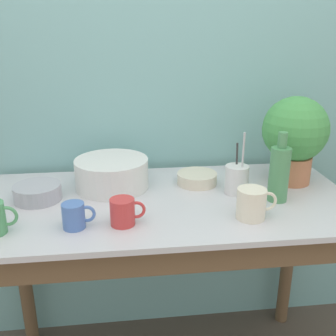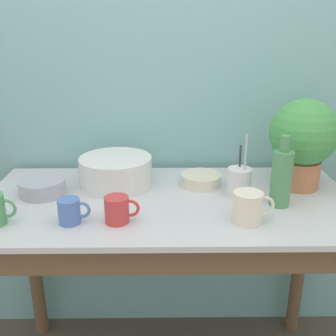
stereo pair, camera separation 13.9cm
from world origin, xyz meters
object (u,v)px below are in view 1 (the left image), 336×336
bowl_wash_large (112,173)px  bowl_small_steel (38,192)px  mug_cream (252,204)px  mug_red (123,212)px  potted_plant (295,135)px  utensil_cup (237,179)px  mug_blue (75,216)px  bottle_tall (279,173)px  bowl_small_cream (197,178)px

bowl_wash_large → bowl_small_steel: 0.28m
bowl_wash_large → mug_cream: (0.46, -0.32, -0.01)m
mug_cream → bowl_small_steel: (-0.72, 0.23, -0.02)m
mug_red → bowl_small_steel: size_ratio=0.66×
potted_plant → utensil_cup: bearing=-160.6°
mug_blue → potted_plant: bearing=19.6°
potted_plant → bowl_small_steel: bearing=-176.2°
potted_plant → bottle_tall: bearing=-125.6°
bowl_wash_large → bowl_small_steel: bowl_wash_large is taller
mug_blue → mug_red: bearing=1.8°
potted_plant → bowl_wash_large: 0.73m
mug_cream → utensil_cup: 0.21m
bottle_tall → mug_red: bearing=-167.7°
mug_red → bowl_small_steel: mug_red is taller
bottle_tall → bowl_small_cream: size_ratio=1.60×
potted_plant → bowl_small_cream: 0.42m
utensil_cup → mug_cream: bearing=-92.3°
bottle_tall → mug_red: (-0.55, -0.12, -0.06)m
utensil_cup → potted_plant: bearing=19.4°
potted_plant → bottle_tall: 0.23m
bowl_wash_large → mug_red: (0.04, -0.31, -0.01)m
potted_plant → mug_cream: size_ratio=2.57×
bowl_small_steel → utensil_cup: utensil_cup is taller
bowl_wash_large → mug_blue: 0.34m
bottle_tall → mug_red: bottle_tall is taller
potted_plant → mug_red: bearing=-156.8°
bowl_wash_large → mug_red: 0.32m
bowl_small_steel → utensil_cup: bearing=-1.7°
bowl_wash_large → mug_cream: bearing=-34.8°
bottle_tall → bowl_small_cream: (-0.26, 0.19, -0.08)m
potted_plant → bowl_wash_large: bearing=178.1°
bowl_small_cream → utensil_cup: 0.17m
mug_blue → bottle_tall: bearing=10.1°
potted_plant → mug_blue: (-0.82, -0.29, -0.15)m
mug_red → utensil_cup: size_ratio=0.47×
mug_blue → utensil_cup: 0.61m
bowl_small_cream → bottle_tall: bearing=-36.5°
bowl_wash_large → mug_blue: size_ratio=2.73×
utensil_cup → bowl_wash_large: bearing=166.6°
bowl_small_steel → potted_plant: bearing=3.8°
mug_red → utensil_cup: 0.47m
potted_plant → mug_cream: 0.42m
potted_plant → mug_blue: 0.89m
bowl_small_steel → bowl_small_cream: 0.61m
bowl_small_cream → mug_red: bearing=-133.6°
bowl_wash_large → bowl_small_cream: (0.34, -0.00, -0.04)m
bowl_small_cream → mug_blue: bearing=-144.7°
bottle_tall → bowl_small_steel: bottle_tall is taller
bottle_tall → bowl_small_cream: bearing=143.5°
bottle_tall → mug_blue: size_ratio=2.45×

